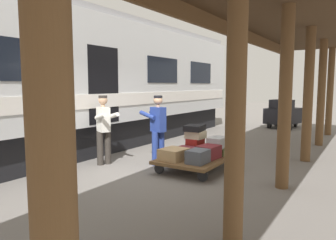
% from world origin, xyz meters
% --- Properties ---
extents(ground_plane, '(60.00, 60.00, 0.00)m').
position_xyz_m(ground_plane, '(0.00, 0.00, 0.00)').
color(ground_plane, slate).
extents(platform_canopy, '(3.20, 16.23, 3.56)m').
position_xyz_m(platform_canopy, '(-2.29, 0.00, 3.23)').
color(platform_canopy, brown).
rests_on(platform_canopy, ground_plane).
extents(train_car, '(3.02, 16.10, 4.00)m').
position_xyz_m(train_car, '(3.72, -0.00, 2.06)').
color(train_car, silver).
rests_on(train_car, ground_plane).
extents(luggage_cart, '(1.34, 1.93, 0.30)m').
position_xyz_m(luggage_cart, '(-0.35, -0.32, 0.26)').
color(luggage_cart, brown).
rests_on(luggage_cart, ground_plane).
extents(suitcase_tan_vintage, '(0.57, 0.62, 0.25)m').
position_xyz_m(suitcase_tan_vintage, '(-0.05, 0.21, 0.42)').
color(suitcase_tan_vintage, tan).
rests_on(suitcase_tan_vintage, luggage_cart).
extents(suitcase_slate_roller, '(0.38, 0.49, 0.28)m').
position_xyz_m(suitcase_slate_roller, '(-0.66, 0.21, 0.44)').
color(suitcase_slate_roller, '#4C515B').
rests_on(suitcase_slate_roller, luggage_cart).
extents(suitcase_brown_leather, '(0.47, 0.53, 0.18)m').
position_xyz_m(suitcase_brown_leather, '(-0.05, -0.85, 0.39)').
color(suitcase_brown_leather, brown).
rests_on(suitcase_brown_leather, luggage_cart).
extents(suitcase_maroon_trunk, '(0.45, 0.54, 0.29)m').
position_xyz_m(suitcase_maroon_trunk, '(-0.66, -0.32, 0.45)').
color(suitcase_maroon_trunk, maroon).
rests_on(suitcase_maroon_trunk, luggage_cart).
extents(suitcase_olive_duffel, '(0.48, 0.50, 0.16)m').
position_xyz_m(suitcase_olive_duffel, '(-0.66, -0.85, 0.38)').
color(suitcase_olive_duffel, brown).
rests_on(suitcase_olive_duffel, luggage_cart).
extents(suitcase_burgundy_valise, '(0.42, 0.45, 0.19)m').
position_xyz_m(suitcase_burgundy_valise, '(-0.05, -0.32, 0.40)').
color(suitcase_burgundy_valise, maroon).
rests_on(suitcase_burgundy_valise, luggage_cart).
extents(suitcase_gray_aluminum, '(0.35, 0.52, 0.25)m').
position_xyz_m(suitcase_gray_aluminum, '(-0.64, -0.84, 0.59)').
color(suitcase_gray_aluminum, '#9EA0A5').
rests_on(suitcase_gray_aluminum, suitcase_olive_duffel).
extents(suitcase_red_plastic, '(0.36, 0.42, 0.16)m').
position_xyz_m(suitcase_red_plastic, '(-0.05, -0.81, 0.56)').
color(suitcase_red_plastic, '#AD231E').
rests_on(suitcase_red_plastic, suitcase_brown_leather).
extents(suitcase_cream_canvas, '(0.44, 0.40, 0.19)m').
position_xyz_m(suitcase_cream_canvas, '(-0.07, -0.79, 0.73)').
color(suitcase_cream_canvas, beige).
rests_on(suitcase_cream_canvas, suitcase_red_plastic).
extents(suitcase_black_hardshell, '(0.50, 0.60, 0.14)m').
position_xyz_m(suitcase_black_hardshell, '(-0.04, -0.79, 0.90)').
color(suitcase_black_hardshell, black).
rests_on(suitcase_black_hardshell, suitcase_cream_canvas).
extents(porter_in_overalls, '(0.72, 0.54, 1.70)m').
position_xyz_m(porter_in_overalls, '(0.69, -0.23, 0.93)').
color(porter_in_overalls, navy).
rests_on(porter_in_overalls, ground_plane).
extents(porter_by_door, '(0.74, 0.59, 1.70)m').
position_xyz_m(porter_by_door, '(1.78, 0.50, 0.93)').
color(porter_by_door, '#332D28').
rests_on(porter_by_door, ground_plane).
extents(baggage_tug, '(1.46, 1.91, 1.30)m').
position_xyz_m(baggage_tug, '(-0.33, -8.97, 0.63)').
color(baggage_tug, black).
rests_on(baggage_tug, ground_plane).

